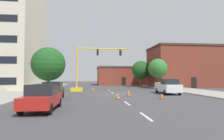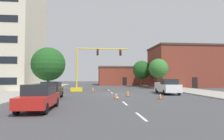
{
  "view_description": "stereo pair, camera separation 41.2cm",
  "coord_description": "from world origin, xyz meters",
  "px_view_note": "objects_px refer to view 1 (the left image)",
  "views": [
    {
      "loc": [
        -3.11,
        -24.57,
        2.21
      ],
      "look_at": [
        0.41,
        6.55,
        3.38
      ],
      "focal_mm": 30.76,
      "sensor_mm": 36.0,
      "label": 1
    },
    {
      "loc": [
        -2.7,
        -24.61,
        2.21
      ],
      "look_at": [
        0.41,
        6.55,
        3.38
      ],
      "focal_mm": 30.76,
      "sensor_mm": 36.0,
      "label": 2
    }
  ],
  "objects_px": {
    "traffic_cone_roadside_d": "(162,96)",
    "traffic_signal_gantry": "(84,77)",
    "tree_right_mid": "(158,68)",
    "sedan_red_near_left": "(43,97)",
    "traffic_cone_roadside_b": "(93,90)",
    "sedan_black_mid_left": "(53,90)",
    "traffic_cone_roadside_c": "(129,93)",
    "traffic_cone_roadside_a": "(118,96)",
    "tree_left_near": "(49,64)",
    "tree_right_far": "(141,70)",
    "pickup_truck_white": "(168,86)"
  },
  "relations": [
    {
      "from": "traffic_signal_gantry",
      "to": "traffic_cone_roadside_b",
      "type": "relative_size",
      "value": 13.19
    },
    {
      "from": "tree_right_far",
      "to": "sedan_black_mid_left",
      "type": "relative_size",
      "value": 1.33
    },
    {
      "from": "tree_left_near",
      "to": "traffic_cone_roadside_d",
      "type": "xyz_separation_m",
      "value": [
        13.28,
        -9.75,
        -3.82
      ]
    },
    {
      "from": "tree_right_far",
      "to": "tree_right_mid",
      "type": "bearing_deg",
      "value": -80.43
    },
    {
      "from": "tree_left_near",
      "to": "tree_right_mid",
      "type": "xyz_separation_m",
      "value": [
        19.0,
        7.07,
        -0.2
      ]
    },
    {
      "from": "tree_left_near",
      "to": "traffic_cone_roadside_d",
      "type": "height_order",
      "value": "tree_left_near"
    },
    {
      "from": "pickup_truck_white",
      "to": "sedan_red_near_left",
      "type": "xyz_separation_m",
      "value": [
        -13.36,
        -11.24,
        -0.09
      ]
    },
    {
      "from": "sedan_black_mid_left",
      "to": "traffic_cone_roadside_b",
      "type": "relative_size",
      "value": 6.61
    },
    {
      "from": "traffic_signal_gantry",
      "to": "tree_right_far",
      "type": "xyz_separation_m",
      "value": [
        12.64,
        12.85,
        1.65
      ]
    },
    {
      "from": "tree_left_near",
      "to": "sedan_red_near_left",
      "type": "bearing_deg",
      "value": -79.36
    },
    {
      "from": "traffic_signal_gantry",
      "to": "traffic_cone_roadside_d",
      "type": "distance_m",
      "value": 14.3
    },
    {
      "from": "sedan_black_mid_left",
      "to": "traffic_cone_roadside_b",
      "type": "xyz_separation_m",
      "value": [
        4.2,
        9.26,
        -0.55
      ]
    },
    {
      "from": "traffic_cone_roadside_a",
      "to": "traffic_cone_roadside_c",
      "type": "xyz_separation_m",
      "value": [
        1.68,
        2.59,
        0.03
      ]
    },
    {
      "from": "sedan_red_near_left",
      "to": "tree_right_mid",
      "type": "bearing_deg",
      "value": 54.35
    },
    {
      "from": "pickup_truck_white",
      "to": "sedan_red_near_left",
      "type": "bearing_deg",
      "value": -139.91
    },
    {
      "from": "sedan_black_mid_left",
      "to": "tree_left_near",
      "type": "bearing_deg",
      "value": 104.66
    },
    {
      "from": "traffic_cone_roadside_a",
      "to": "traffic_cone_roadside_b",
      "type": "bearing_deg",
      "value": 103.26
    },
    {
      "from": "traffic_cone_roadside_c",
      "to": "traffic_cone_roadside_b",
      "type": "bearing_deg",
      "value": 118.78
    },
    {
      "from": "tree_right_mid",
      "to": "traffic_cone_roadside_b",
      "type": "xyz_separation_m",
      "value": [
        -12.53,
        -6.49,
        -3.56
      ]
    },
    {
      "from": "sedan_red_near_left",
      "to": "traffic_cone_roadside_b",
      "type": "xyz_separation_m",
      "value": [
        3.58,
        15.97,
        -0.55
      ]
    },
    {
      "from": "traffic_signal_gantry",
      "to": "tree_left_near",
      "type": "bearing_deg",
      "value": -160.41
    },
    {
      "from": "sedan_black_mid_left",
      "to": "traffic_cone_roadside_b",
      "type": "bearing_deg",
      "value": 65.58
    },
    {
      "from": "tree_left_near",
      "to": "traffic_cone_roadside_b",
      "type": "xyz_separation_m",
      "value": [
        6.47,
        0.59,
        -3.77
      ]
    },
    {
      "from": "traffic_cone_roadside_b",
      "to": "traffic_cone_roadside_c",
      "type": "height_order",
      "value": "traffic_cone_roadside_c"
    },
    {
      "from": "tree_left_near",
      "to": "traffic_cone_roadside_a",
      "type": "height_order",
      "value": "tree_left_near"
    },
    {
      "from": "pickup_truck_white",
      "to": "sedan_red_near_left",
      "type": "height_order",
      "value": "pickup_truck_white"
    },
    {
      "from": "traffic_signal_gantry",
      "to": "sedan_black_mid_left",
      "type": "relative_size",
      "value": 2.0
    },
    {
      "from": "sedan_red_near_left",
      "to": "traffic_cone_roadside_b",
      "type": "relative_size",
      "value": 6.6
    },
    {
      "from": "tree_right_far",
      "to": "traffic_cone_roadside_c",
      "type": "distance_m",
      "value": 22.84
    },
    {
      "from": "tree_right_far",
      "to": "traffic_cone_roadside_a",
      "type": "xyz_separation_m",
      "value": [
        -8.92,
        -23.97,
        -3.57
      ]
    },
    {
      "from": "tree_right_far",
      "to": "tree_right_mid",
      "type": "xyz_separation_m",
      "value": [
        1.28,
        -7.58,
        0.01
      ]
    },
    {
      "from": "traffic_cone_roadside_a",
      "to": "tree_right_mid",
      "type": "bearing_deg",
      "value": 58.11
    },
    {
      "from": "tree_left_near",
      "to": "sedan_red_near_left",
      "type": "height_order",
      "value": "tree_left_near"
    },
    {
      "from": "traffic_cone_roadside_d",
      "to": "traffic_signal_gantry",
      "type": "bearing_deg",
      "value": 125.33
    },
    {
      "from": "traffic_signal_gantry",
      "to": "traffic_cone_roadside_c",
      "type": "relative_size",
      "value": 12.29
    },
    {
      "from": "tree_right_mid",
      "to": "pickup_truck_white",
      "type": "bearing_deg",
      "value": -103.79
    },
    {
      "from": "pickup_truck_white",
      "to": "sedan_black_mid_left",
      "type": "relative_size",
      "value": 1.22
    },
    {
      "from": "traffic_cone_roadside_b",
      "to": "sedan_red_near_left",
      "type": "bearing_deg",
      "value": -102.64
    },
    {
      "from": "tree_right_mid",
      "to": "traffic_cone_roadside_a",
      "type": "height_order",
      "value": "tree_right_mid"
    },
    {
      "from": "sedan_red_near_left",
      "to": "traffic_cone_roadside_a",
      "type": "distance_m",
      "value": 8.5
    },
    {
      "from": "traffic_cone_roadside_c",
      "to": "tree_right_far",
      "type": "bearing_deg",
      "value": 71.3
    },
    {
      "from": "traffic_signal_gantry",
      "to": "tree_right_far",
      "type": "distance_m",
      "value": 18.1
    },
    {
      "from": "tree_right_far",
      "to": "traffic_cone_roadside_a",
      "type": "relative_size",
      "value": 8.95
    },
    {
      "from": "tree_right_mid",
      "to": "sedan_red_near_left",
      "type": "height_order",
      "value": "tree_right_mid"
    },
    {
      "from": "sedan_black_mid_left",
      "to": "traffic_cone_roadside_c",
      "type": "height_order",
      "value": "sedan_black_mid_left"
    },
    {
      "from": "traffic_cone_roadside_b",
      "to": "traffic_cone_roadside_a",
      "type": "bearing_deg",
      "value": -76.74
    },
    {
      "from": "traffic_signal_gantry",
      "to": "sedan_black_mid_left",
      "type": "height_order",
      "value": "traffic_signal_gantry"
    },
    {
      "from": "tree_left_near",
      "to": "traffic_cone_roadside_b",
      "type": "relative_size",
      "value": 9.54
    },
    {
      "from": "sedan_black_mid_left",
      "to": "traffic_cone_roadside_b",
      "type": "height_order",
      "value": "sedan_black_mid_left"
    },
    {
      "from": "tree_left_near",
      "to": "sedan_black_mid_left",
      "type": "relative_size",
      "value": 1.44
    }
  ]
}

